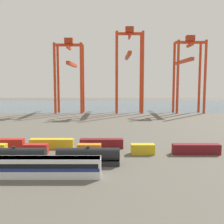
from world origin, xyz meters
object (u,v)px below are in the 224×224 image
object	(u,v)px
shipping_container_8	(3,143)
gantry_crane_east	(188,67)
gantry_crane_west	(71,69)
gantry_crane_central	(130,62)
shipping_container_10	(102,143)
freight_tank_row	(15,156)

from	to	relation	value
shipping_container_8	gantry_crane_east	world-z (taller)	gantry_crane_east
gantry_crane_west	gantry_crane_east	bearing A→B (deg)	0.50
shipping_container_8	gantry_crane_central	distance (m)	105.92
shipping_container_10	gantry_crane_east	world-z (taller)	gantry_crane_east
shipping_container_8	gantry_crane_central	bearing A→B (deg)	66.12
freight_tank_row	gantry_crane_east	distance (m)	131.26
shipping_container_10	gantry_crane_east	size ratio (longest dim) A/B	0.26
shipping_container_8	gantry_crane_west	size ratio (longest dim) A/B	0.27
gantry_crane_central	gantry_crane_east	xyz separation A→B (m)	(36.07, 0.27, -2.70)
freight_tank_row	gantry_crane_central	xyz separation A→B (m)	(32.10, 108.90, 28.48)
freight_tank_row	gantry_crane_east	xyz separation A→B (m)	(68.16, 109.17, 25.77)
gantry_crane_central	shipping_container_10	bearing A→B (deg)	-98.11
freight_tank_row	gantry_crane_central	distance (m)	117.05
shipping_container_8	shipping_container_10	size ratio (longest dim) A/B	1.00
gantry_crane_central	gantry_crane_west	bearing A→B (deg)	-179.42
freight_tank_row	shipping_container_8	world-z (taller)	freight_tank_row
freight_tank_row	shipping_container_10	world-z (taller)	freight_tank_row
shipping_container_8	gantry_crane_west	bearing A→B (deg)	86.82
freight_tank_row	gantry_crane_central	world-z (taller)	gantry_crane_central
freight_tank_row	shipping_container_8	distance (m)	18.26
shipping_container_8	gantry_crane_central	world-z (taller)	gantry_crane_central
gantry_crane_west	gantry_crane_central	xyz separation A→B (m)	(36.07, 0.36, 3.93)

